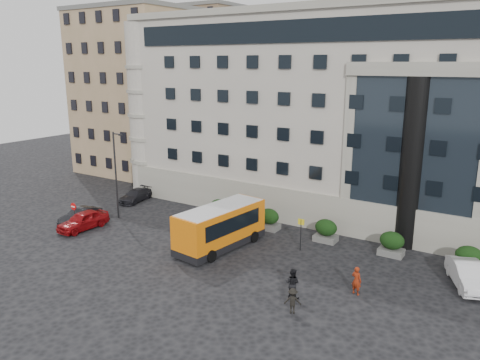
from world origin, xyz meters
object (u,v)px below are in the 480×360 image
Objects in this scene: hedge_d at (392,243)px; bus_stop_sign at (301,229)px; hedge_e at (469,259)px; hedge_b at (269,219)px; parked_car_d at (153,180)px; pedestrian_c at (293,301)px; red_truck at (183,173)px; pedestrian_b at (292,283)px; parked_car_a at (83,220)px; no_entry_sign at (74,210)px; minibus at (220,225)px; parked_car_c at (136,195)px; hedge_c at (326,230)px; hedge_a at (219,209)px; white_taxi at (468,275)px; street_lamp at (116,172)px; pedestrian_a at (356,280)px; parked_car_b at (80,216)px.

bus_stop_sign is (-6.10, -2.80, 0.80)m from hedge_d.
hedge_b is at bearing 180.00° from hedge_e.
parked_car_d is at bearing 169.42° from hedge_d.
hedge_e is at bearing -148.37° from pedestrian_c.
red_truck reaches higher than pedestrian_b.
hedge_b is at bearing 34.42° from parked_car_a.
no_entry_sign is 16.22m from red_truck.
minibus is at bearing -153.31° from bus_stop_sign.
parked_car_c is (-31.31, -0.05, -0.31)m from hedge_e.
bus_stop_sign is 1.09× the size of no_entry_sign.
bus_stop_sign reaches higher than parked_car_c.
hedge_a is at bearing 180.00° from hedge_c.
no_entry_sign reaches higher than white_taxi.
parked_car_a is at bearing -32.03° from pedestrian_c.
parked_car_d is at bearing -148.60° from red_truck.
red_truck is at bearing 152.83° from bus_stop_sign.
minibus is at bearing -46.49° from red_truck.
pedestrian_b is at bearing -79.25° from hedge_c.
parked_car_c is (-15.71, -0.05, -0.31)m from hedge_b.
street_lamp is at bearing -148.84° from hedge_a.
parked_car_c is at bearing -28.02° from pedestrian_b.
hedge_b is at bearing -29.72° from red_truck.
pedestrian_c is (21.02, -6.62, -3.60)m from street_lamp.
minibus is (-1.20, -5.56, 0.88)m from hedge_b.
pedestrian_c is at bearing 112.07° from pedestrian_b.
pedestrian_a is at bearing -35.47° from hedge_b.
white_taxi is 12.03m from pedestrian_c.
minibus reaches higher than hedge_e.
no_entry_sign reaches higher than hedge_b.
bus_stop_sign is at bearing 12.05° from parked_car_b.
street_lamp is (-18.34, -4.80, 3.44)m from hedge_c.
pedestrian_a is (5.89, -4.46, -0.82)m from bus_stop_sign.
pedestrian_a reaches higher than parked_car_a.
pedestrian_c is at bearing -34.51° from parked_car_c.
no_entry_sign is at bearing -163.48° from hedge_e.
no_entry_sign is 1.28× the size of pedestrian_a.
hedge_a reaches higher than parked_car_d.
parked_car_a is at bearing -162.14° from bus_stop_sign.
hedge_c is at bearing -6.63° from parked_car_d.
bus_stop_sign is 7.57m from pedestrian_b.
parked_car_b is 23.29m from pedestrian_c.
hedge_b reaches higher than parked_car_d.
bus_stop_sign is 6.16m from minibus.
parked_car_b is at bearing -125.25° from street_lamp.
hedge_d is 25.38m from parked_car_a.
hedge_d is at bearing -77.69° from pedestrian_a.
white_taxi is at bearing -6.50° from hedge_a.
pedestrian_a is (10.19, -7.26, -0.02)m from hedge_b.
hedge_b is 1.00× the size of hedge_c.
hedge_b is at bearing -8.58° from parked_car_c.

